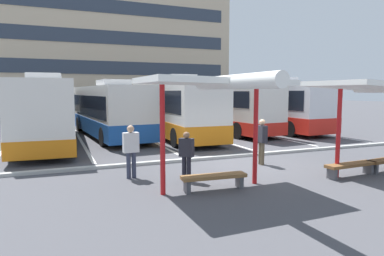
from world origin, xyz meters
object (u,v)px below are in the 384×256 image
object	(u,v)px
waiting_passenger_1	(186,153)
coach_bus_0	(48,112)
waiting_passenger_0	(262,138)
coach_bus_1	(109,111)
bench_0	(214,178)
bench_1	(351,166)
coach_bus_3	(215,106)
waiting_passenger_2	(131,148)
coach_bus_2	(171,109)
waiting_shelter_1	(379,89)
waiting_shelter_0	(216,85)
coach_bus_4	(265,106)

from	to	relation	value
waiting_passenger_1	coach_bus_0	bearing A→B (deg)	112.12
waiting_passenger_0	waiting_passenger_1	world-z (taller)	waiting_passenger_0
coach_bus_1	bench_0	distance (m)	13.07
bench_1	waiting_passenger_1	world-z (taller)	waiting_passenger_1
coach_bus_3	waiting_passenger_2	size ratio (longest dim) A/B	7.13
coach_bus_2	waiting_passenger_1	distance (m)	10.91
bench_0	waiting_passenger_1	size ratio (longest dim) A/B	1.24
waiting_shelter_1	coach_bus_0	bearing A→B (deg)	130.94
bench_0	waiting_passenger_0	world-z (taller)	waiting_passenger_0
coach_bus_3	waiting_passenger_2	world-z (taller)	coach_bus_3
waiting_passenger_2	bench_0	bearing A→B (deg)	-49.49
waiting_passenger_1	waiting_passenger_2	world-z (taller)	waiting_passenger_2
coach_bus_1	bench_0	size ratio (longest dim) A/B	5.83
coach_bus_1	bench_1	size ratio (longest dim) A/B	5.62
waiting_shelter_0	bench_0	bearing A→B (deg)	90.00
coach_bus_3	bench_1	bearing A→B (deg)	-97.17
coach_bus_0	waiting_shelter_1	bearing A→B (deg)	-49.06
coach_bus_3	coach_bus_0	bearing A→B (deg)	-169.10
coach_bus_3	bench_1	xyz separation A→B (m)	(-1.72, -13.65, -1.39)
coach_bus_0	waiting_passenger_2	distance (m)	9.38
coach_bus_2	bench_0	bearing A→B (deg)	-103.16
coach_bus_0	coach_bus_3	size ratio (longest dim) A/B	1.00
waiting_shelter_1	waiting_passenger_0	bearing A→B (deg)	132.17
coach_bus_4	waiting_passenger_2	bearing A→B (deg)	-139.77
waiting_passenger_2	coach_bus_1	bearing A→B (deg)	85.02
coach_bus_1	waiting_shelter_0	bearing A→B (deg)	-85.87
waiting_shelter_1	coach_bus_4	bearing A→B (deg)	70.60
coach_bus_2	waiting_passenger_1	xyz separation A→B (m)	(-3.08, -10.44, -0.85)
bench_0	waiting_passenger_2	xyz separation A→B (m)	(-1.88, 2.20, 0.66)
coach_bus_0	waiting_shelter_1	xyz separation A→B (m)	(10.14, -11.69, 1.17)
coach_bus_3	coach_bus_4	distance (m)	3.84
waiting_passenger_1	coach_bus_1	bearing A→B (deg)	92.94
bench_0	waiting_passenger_0	distance (m)	4.02
bench_0	coach_bus_2	bearing A→B (deg)	76.84
waiting_passenger_1	waiting_passenger_2	xyz separation A→B (m)	(-1.54, 0.94, 0.12)
coach_bus_4	bench_1	xyz separation A→B (m)	(-5.48, -12.87, -1.38)
waiting_passenger_0	waiting_passenger_2	distance (m)	5.07
coach_bus_1	waiting_passenger_2	distance (m)	10.83
coach_bus_4	waiting_passenger_0	xyz separation A→B (m)	(-7.15, -10.17, -0.71)
coach_bus_1	waiting_passenger_0	world-z (taller)	coach_bus_1
coach_bus_1	waiting_shelter_1	distance (m)	15.08
bench_1	waiting_passenger_2	distance (m)	7.23
coach_bus_4	bench_0	world-z (taller)	coach_bus_4
coach_bus_3	bench_1	size ratio (longest dim) A/B	6.16
waiting_shelter_0	waiting_passenger_1	xyz separation A→B (m)	(-0.34, 1.36, -2.09)
coach_bus_1	waiting_passenger_2	bearing A→B (deg)	-94.98
coach_bus_3	waiting_shelter_0	size ratio (longest dim) A/B	2.75
bench_1	waiting_passenger_2	world-z (taller)	waiting_passenger_2
coach_bus_4	waiting_shelter_0	world-z (taller)	coach_bus_4
waiting_shelter_0	bench_0	distance (m)	2.63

